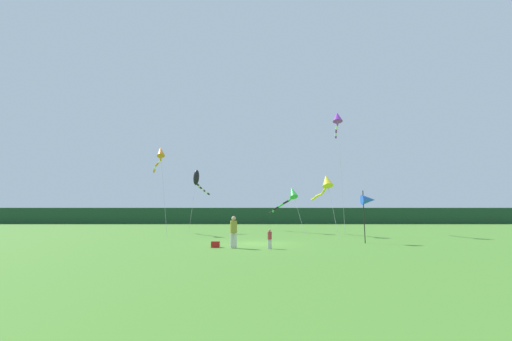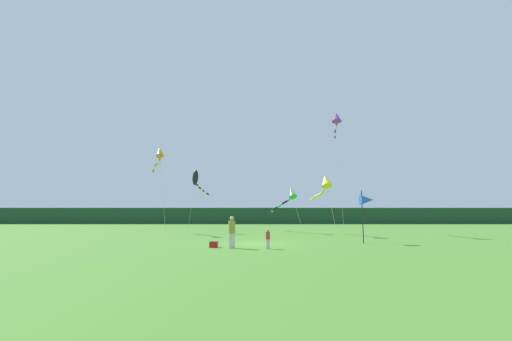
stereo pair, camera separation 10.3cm
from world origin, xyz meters
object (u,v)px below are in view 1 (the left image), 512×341
(person_adult, at_px, (232,230))
(kite_orange, at_px, (158,155))
(person_child, at_px, (268,238))
(kite_yellow, at_px, (324,183))
(kite_black, at_px, (196,180))
(kite_purple, at_px, (336,119))
(banner_flag_pole, at_px, (367,200))
(cooler_box, at_px, (214,244))
(kite_green, at_px, (288,196))

(person_adult, distance_m, kite_orange, 17.56)
(person_child, bearing_deg, kite_yellow, 62.90)
(kite_orange, distance_m, kite_yellow, 16.92)
(person_adult, height_order, kite_black, kite_black)
(kite_purple, bearing_deg, person_adult, -126.36)
(person_adult, xyz_separation_m, kite_yellow, (7.78, 10.82, 3.83))
(person_adult, xyz_separation_m, kite_black, (-5.20, 16.56, 4.69))
(kite_black, bearing_deg, banner_flag_pole, -43.65)
(person_child, xyz_separation_m, banner_flag_pole, (6.86, 3.43, 2.25))
(kite_black, bearing_deg, cooler_box, -75.71)
(kite_orange, xyz_separation_m, kite_green, (13.47, 1.72, -4.09))
(person_child, distance_m, kite_orange, 19.06)
(cooler_box, bearing_deg, kite_orange, 119.67)
(kite_green, bearing_deg, kite_purple, -24.56)
(kite_orange, bearing_deg, person_child, -52.59)
(banner_flag_pole, height_order, kite_black, kite_black)
(cooler_box, relative_size, kite_orange, 0.05)
(kite_purple, bearing_deg, kite_yellow, -129.32)
(kite_purple, xyz_separation_m, kite_black, (-14.87, 3.42, -5.94))
(cooler_box, relative_size, kite_green, 0.05)
(person_adult, xyz_separation_m, kite_green, (4.86, 15.34, 2.90))
(banner_flag_pole, distance_m, kite_yellow, 8.07)
(kite_black, bearing_deg, kite_yellow, -23.86)
(person_adult, relative_size, kite_purple, 0.15)
(kite_orange, height_order, kite_yellow, kite_orange)
(kite_green, height_order, kite_purple, kite_purple)
(person_adult, bearing_deg, kite_black, 107.42)
(person_child, distance_m, cooler_box, 3.25)
(person_child, height_order, kite_orange, kite_orange)
(cooler_box, distance_m, kite_purple, 20.24)
(person_child, xyz_separation_m, kite_orange, (-10.67, 13.96, 7.39))
(banner_flag_pole, bearing_deg, kite_yellow, 98.44)
(person_adult, relative_size, person_child, 1.65)
(person_adult, distance_m, cooler_box, 1.41)
(cooler_box, relative_size, kite_purple, 0.04)
(kite_purple, distance_m, kite_black, 16.37)
(banner_flag_pole, relative_size, kite_orange, 0.40)
(person_child, bearing_deg, banner_flag_pole, 26.57)
(kite_orange, relative_size, kite_yellow, 1.32)
(kite_purple, bearing_deg, person_child, -119.45)
(person_child, relative_size, banner_flag_pole, 0.31)
(kite_orange, bearing_deg, cooler_box, -60.33)
(person_child, bearing_deg, kite_green, 79.89)
(kite_green, bearing_deg, cooler_box, -111.63)
(kite_green, bearing_deg, kite_black, 173.06)
(person_child, height_order, kite_green, kite_green)
(kite_orange, bearing_deg, person_adult, -57.68)
(banner_flag_pole, relative_size, kite_black, 0.51)
(banner_flag_pole, bearing_deg, kite_black, 136.35)
(person_adult, xyz_separation_m, person_child, (2.06, -0.34, -0.40))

